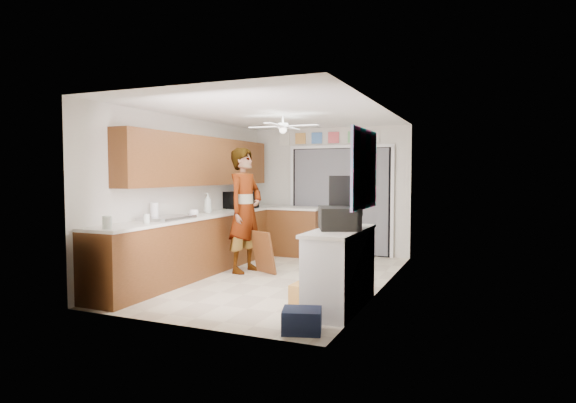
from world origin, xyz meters
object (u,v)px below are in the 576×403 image
(suitcase, at_px, (339,218))
(man, at_px, (245,210))
(cup, at_px, (194,213))
(navy_crate, at_px, (302,321))
(dog, at_px, (336,255))
(soap_bottle, at_px, (208,203))
(cardboard_box, at_px, (310,296))
(paper_towel_roll, at_px, (154,211))
(microwave, at_px, (241,200))

(suitcase, xyz_separation_m, man, (-2.00, 1.40, -0.07))
(cup, xyz_separation_m, man, (0.48, 0.75, 0.01))
(man, bearing_deg, navy_crate, -132.84)
(man, bearing_deg, dog, -44.51)
(soap_bottle, distance_m, cardboard_box, 2.96)
(dog, bearing_deg, navy_crate, -61.67)
(cardboard_box, distance_m, dog, 2.50)
(suitcase, bearing_deg, navy_crate, -116.65)
(paper_towel_roll, bearing_deg, man, 59.54)
(microwave, xyz_separation_m, suitcase, (2.64, -2.44, -0.03))
(man, bearing_deg, suitcase, -116.31)
(soap_bottle, bearing_deg, microwave, 87.69)
(man, bearing_deg, microwave, 40.06)
(microwave, distance_m, soap_bottle, 1.07)
(dog, bearing_deg, paper_towel_roll, -115.05)
(navy_crate, bearing_deg, cup, 145.08)
(man, distance_m, dog, 1.76)
(cup, bearing_deg, paper_towel_roll, -117.53)
(soap_bottle, height_order, paper_towel_roll, soap_bottle)
(cardboard_box, height_order, navy_crate, cardboard_box)
(paper_towel_roll, bearing_deg, suitcase, -1.94)
(microwave, bearing_deg, dog, -75.94)
(cup, height_order, suitcase, suitcase)
(suitcase, xyz_separation_m, navy_crate, (-0.07, -1.03, -0.95))
(cardboard_box, xyz_separation_m, dog, (-0.43, 2.46, 0.08))
(microwave, distance_m, navy_crate, 4.42)
(man, bearing_deg, cup, 156.10)
(navy_crate, relative_size, man, 0.19)
(paper_towel_roll, relative_size, navy_crate, 0.62)
(paper_towel_roll, height_order, dog, paper_towel_roll)
(paper_towel_roll, bearing_deg, cardboard_box, -5.00)
(microwave, bearing_deg, man, -131.40)
(navy_crate, bearing_deg, soap_bottle, 137.46)
(cup, height_order, navy_crate, cup)
(cup, height_order, dog, cup)
(cardboard_box, bearing_deg, suitcase, 20.68)
(soap_bottle, relative_size, cardboard_box, 0.79)
(suitcase, xyz_separation_m, dog, (-0.75, 2.34, -0.86))
(dog, bearing_deg, soap_bottle, -136.39)
(cup, bearing_deg, suitcase, -14.76)
(suitcase, bearing_deg, dog, 84.97)
(soap_bottle, height_order, dog, soap_bottle)
(man, relative_size, dog, 3.76)
(man, height_order, dog, man)
(dog, bearing_deg, cup, -118.80)
(cup, height_order, man, man)
(microwave, height_order, cardboard_box, microwave)
(dog, bearing_deg, cardboard_box, -63.19)
(soap_bottle, bearing_deg, suitcase, -27.03)
(cup, height_order, cardboard_box, cup)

